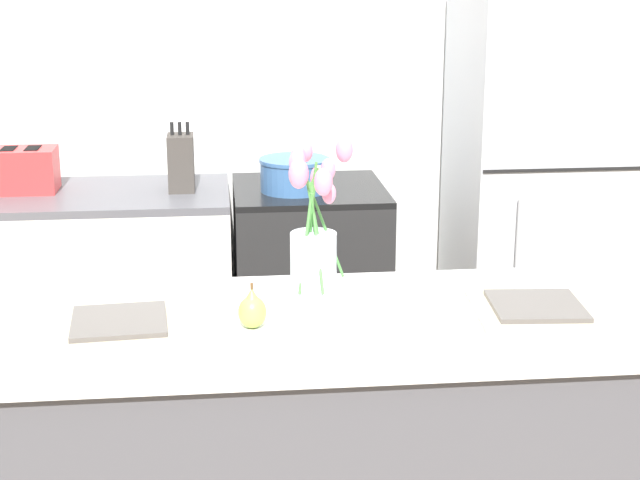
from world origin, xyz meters
The scene contains 11 objects.
back_wall centered at (0.00, 2.00, 1.35)m, with size 5.20×0.08×2.70m.
back_counter centered at (-1.06, 1.60, 0.45)m, with size 1.68×0.60×0.91m.
stove_range centered at (0.10, 1.60, 0.45)m, with size 0.60×0.61×0.91m.
refrigerator centered at (1.05, 1.60, 0.83)m, with size 0.68×0.67×1.65m.
flower_vase centered at (-0.03, 0.07, 1.12)m, with size 0.16×0.17×0.41m.
pear_figurine centered at (-0.19, -0.05, 1.00)m, with size 0.07×0.07×0.11m.
plate_setting_left centered at (-0.50, -0.03, 0.97)m, with size 0.32×0.32×0.02m.
plate_setting_right centered at (0.50, -0.03, 0.97)m, with size 0.32×0.32×0.02m.
toaster centered at (-1.02, 1.64, 0.99)m, with size 0.28×0.18×0.17m.
cooking_pot centered at (0.04, 1.54, 0.97)m, with size 0.27×0.27×0.15m.
knife_block centered at (-0.40, 1.60, 1.02)m, with size 0.10×0.14×0.27m.
Camera 1 is at (-0.26, -2.19, 1.78)m, focal length 55.00 mm.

